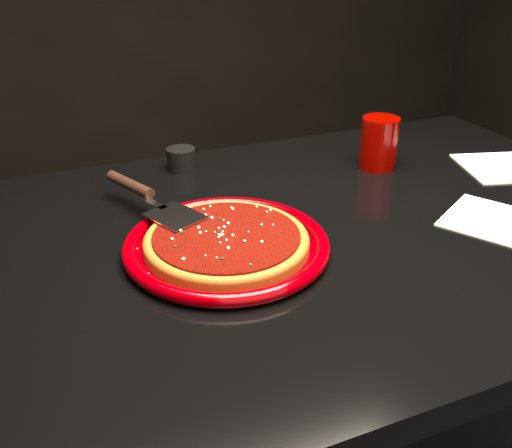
% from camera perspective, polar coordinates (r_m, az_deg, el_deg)
% --- Properties ---
extents(table, '(1.20, 0.80, 0.75)m').
position_cam_1_polar(table, '(1.16, 5.54, -16.62)').
color(table, black).
rests_on(table, floor).
extents(plate, '(0.36, 0.36, 0.02)m').
position_cam_1_polar(plate, '(0.85, -2.95, -2.11)').
color(plate, '#6F0003').
rests_on(plate, table).
extents(pizza_crust, '(0.29, 0.29, 0.01)m').
position_cam_1_polar(pizza_crust, '(0.85, -2.96, -1.91)').
color(pizza_crust, brown).
rests_on(pizza_crust, plate).
extents(pizza_crust_rim, '(0.29, 0.29, 0.02)m').
position_cam_1_polar(pizza_crust_rim, '(0.84, -2.97, -1.54)').
color(pizza_crust_rim, brown).
rests_on(pizza_crust_rim, plate).
extents(pizza_sauce, '(0.26, 0.26, 0.01)m').
position_cam_1_polar(pizza_sauce, '(0.84, -2.98, -1.28)').
color(pizza_sauce, '#650D06').
rests_on(pizza_sauce, plate).
extents(parmesan_dusting, '(0.21, 0.21, 0.01)m').
position_cam_1_polar(parmesan_dusting, '(0.84, -2.99, -0.91)').
color(parmesan_dusting, '#F9F0BF').
rests_on(parmesan_dusting, plate).
extents(basil_flecks, '(0.19, 0.19, 0.00)m').
position_cam_1_polar(basil_flecks, '(0.84, -2.98, -0.97)').
color(basil_flecks, black).
rests_on(basil_flecks, plate).
extents(pizza_server, '(0.18, 0.29, 0.02)m').
position_cam_1_polar(pizza_server, '(0.95, -10.40, 2.65)').
color(pizza_server, '#B2B4B8').
rests_on(pizza_server, plate).
extents(cup, '(0.08, 0.08, 0.10)m').
position_cam_1_polar(cup, '(1.16, 12.20, 7.92)').
color(cup, '#790300').
rests_on(cup, table).
extents(napkin_a, '(0.20, 0.20, 0.00)m').
position_cam_1_polar(napkin_a, '(1.02, 22.68, 0.31)').
color(napkin_a, white).
rests_on(napkin_a, table).
extents(napkin_b, '(0.19, 0.19, 0.00)m').
position_cam_1_polar(napkin_b, '(1.25, 23.26, 5.23)').
color(napkin_b, white).
rests_on(napkin_b, table).
extents(ramekin, '(0.06, 0.06, 0.04)m').
position_cam_1_polar(ramekin, '(1.15, -7.48, 6.47)').
color(ramekin, black).
rests_on(ramekin, table).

